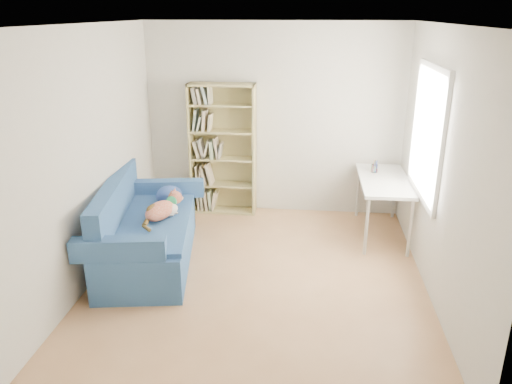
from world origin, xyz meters
TOP-DOWN VIEW (x-y plane):
  - ground at (0.00, 0.00)m, footprint 4.00×4.00m
  - room_shell at (0.10, 0.03)m, footprint 3.54×4.04m
  - sofa at (-1.32, 0.26)m, footprint 1.19×2.05m
  - bookshelf at (-0.69, 1.84)m, footprint 0.91×0.28m
  - desk at (1.43, 1.28)m, footprint 0.59×1.30m
  - pen_cup at (1.34, 1.54)m, footprint 0.09×0.09m

SIDE VIEW (x-z plane):
  - ground at x=0.00m, z-range 0.00..0.00m
  - sofa at x=-1.32m, z-range -0.12..0.83m
  - desk at x=1.43m, z-range 0.31..1.06m
  - pen_cup at x=1.34m, z-range 0.73..0.89m
  - bookshelf at x=-0.69m, z-range -0.07..1.74m
  - room_shell at x=0.10m, z-range 0.33..2.95m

